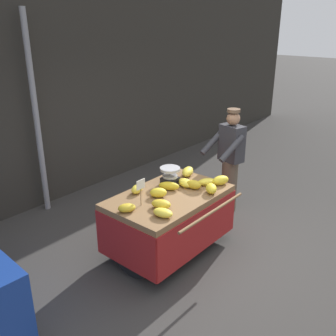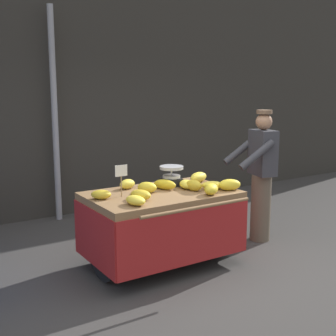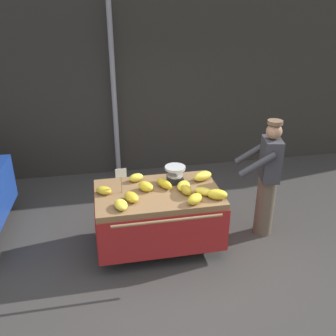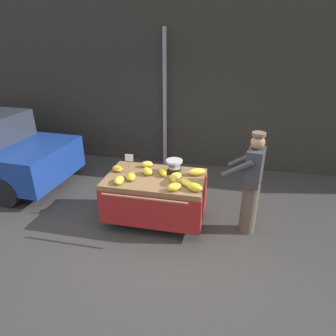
{
  "view_description": "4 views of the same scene",
  "coord_description": "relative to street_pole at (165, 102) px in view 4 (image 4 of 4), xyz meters",
  "views": [
    {
      "loc": [
        -3.78,
        -2.47,
        2.98
      ],
      "look_at": [
        -0.24,
        0.53,
        1.16
      ],
      "focal_mm": 40.62,
      "sensor_mm": 36.0,
      "label": 1
    },
    {
      "loc": [
        -2.9,
        -3.7,
        2.01
      ],
      "look_at": [
        -0.29,
        0.36,
        1.13
      ],
      "focal_mm": 48.04,
      "sensor_mm": 36.0,
      "label": 2
    },
    {
      "loc": [
        -1.05,
        -3.81,
        3.16
      ],
      "look_at": [
        -0.2,
        0.48,
        1.15
      ],
      "focal_mm": 39.83,
      "sensor_mm": 36.0,
      "label": 3
    },
    {
      "loc": [
        0.76,
        -3.72,
        2.98
      ],
      "look_at": [
        -0.14,
        0.47,
        1.01
      ],
      "focal_mm": 30.91,
      "sensor_mm": 36.0,
      "label": 4
    }
  ],
  "objects": [
    {
      "name": "banana_bunch_4",
      "position": [
        1.07,
        -2.72,
        -0.66
      ],
      "size": [
        0.29,
        0.22,
        0.13
      ],
      "primitive_type": "ellipsoid",
      "rotation": [
        0.0,
        0.0,
        1.22
      ],
      "color": "yellow",
      "rests_on": "banana_cart"
    },
    {
      "name": "banana_bunch_6",
      "position": [
        0.76,
        -2.77,
        -0.66
      ],
      "size": [
        0.26,
        0.26,
        0.12
      ],
      "primitive_type": "ellipsoid",
      "rotation": [
        0.0,
        0.0,
        2.28
      ],
      "color": "yellow",
      "rests_on": "banana_cart"
    },
    {
      "name": "banana_bunch_8",
      "position": [
        -0.14,
        -2.71,
        -0.68
      ],
      "size": [
        0.19,
        0.27,
        0.1
      ],
      "primitive_type": "ellipsoid",
      "rotation": [
        0.0,
        0.0,
        0.18
      ],
      "color": "yellow",
      "rests_on": "banana_cart"
    },
    {
      "name": "banana_bunch_2",
      "position": [
        0.71,
        -2.52,
        -0.66
      ],
      "size": [
        0.17,
        0.23,
        0.12
      ],
      "primitive_type": "ellipsoid",
      "rotation": [
        0.0,
        0.0,
        0.25
      ],
      "color": "gold",
      "rests_on": "banana_cart"
    },
    {
      "name": "ground_plane",
      "position": [
        0.71,
        -2.8,
        -1.58
      ],
      "size": [
        60.0,
        60.0,
        0.0
      ],
      "primitive_type": "plane",
      "color": "#383533"
    },
    {
      "name": "vendor_person",
      "position": [
        1.91,
        -2.35,
        -0.71
      ],
      "size": [
        0.65,
        0.6,
        1.71
      ],
      "color": "brown",
      "rests_on": "ground"
    },
    {
      "name": "banana_cart",
      "position": [
        0.37,
        -2.38,
        -0.96
      ],
      "size": [
        1.65,
        1.22,
        0.85
      ],
      "color": "olive",
      "rests_on": "ground"
    },
    {
      "name": "banana_bunch_7",
      "position": [
        0.01,
        -2.56,
        -0.67
      ],
      "size": [
        0.23,
        0.28,
        0.11
      ],
      "primitive_type": "ellipsoid",
      "rotation": [
        0.0,
        0.0,
        0.37
      ],
      "color": "gold",
      "rests_on": "banana_cart"
    },
    {
      "name": "banana_bunch_0",
      "position": [
        1.03,
        -2.17,
        -0.66
      ],
      "size": [
        0.32,
        0.25,
        0.12
      ],
      "primitive_type": "ellipsoid",
      "rotation": [
        0.0,
        0.0,
        1.96
      ],
      "color": "yellow",
      "rests_on": "banana_cart"
    },
    {
      "name": "banana_bunch_3",
      "position": [
        0.22,
        -2.32,
        -0.66
      ],
      "size": [
        0.25,
        0.26,
        0.12
      ],
      "primitive_type": "ellipsoid",
      "rotation": [
        0.0,
        0.0,
        0.75
      ],
      "color": "yellow",
      "rests_on": "banana_cart"
    },
    {
      "name": "banana_bunch_11",
      "position": [
        0.47,
        -2.29,
        -0.67
      ],
      "size": [
        0.23,
        0.3,
        0.11
      ],
      "primitive_type": "ellipsoid",
      "rotation": [
        0.0,
        0.0,
        0.48
      ],
      "color": "gold",
      "rests_on": "banana_cart"
    },
    {
      "name": "banana_bunch_10",
      "position": [
        0.13,
        -2.03,
        -0.67
      ],
      "size": [
        0.23,
        0.18,
        0.11
      ],
      "primitive_type": "ellipsoid",
      "rotation": [
        0.0,
        0.0,
        1.86
      ],
      "color": "yellow",
      "rests_on": "banana_cart"
    },
    {
      "name": "back_wall",
      "position": [
        0.71,
        0.3,
        0.53
      ],
      "size": [
        16.0,
        0.24,
        4.23
      ],
      "primitive_type": "cube",
      "color": "#2D2B26",
      "rests_on": "ground"
    },
    {
      "name": "weighing_scale",
      "position": [
        0.65,
        -2.16,
        -0.61
      ],
      "size": [
        0.28,
        0.28,
        0.24
      ],
      "color": "black",
      "rests_on": "banana_cart"
    },
    {
      "name": "street_pole",
      "position": [
        0.0,
        0.0,
        0.0
      ],
      "size": [
        0.09,
        0.09,
        3.16
      ],
      "primitive_type": "cylinder",
      "color": "gray",
      "rests_on": "ground"
    },
    {
      "name": "price_sign",
      "position": [
        -0.09,
        -2.32,
        -0.48
      ],
      "size": [
        0.14,
        0.01,
        0.34
      ],
      "color": "#997A51",
      "rests_on": "banana_cart"
    },
    {
      "name": "banana_bunch_1",
      "position": [
        -0.32,
        -2.3,
        -0.68
      ],
      "size": [
        0.26,
        0.24,
        0.1
      ],
      "primitive_type": "ellipsoid",
      "rotation": [
        0.0,
        0.0,
        0.97
      ],
      "color": "gold",
      "rests_on": "banana_cart"
    },
    {
      "name": "banana_bunch_5",
      "position": [
        0.93,
        -2.58,
        -0.68
      ],
      "size": [
        0.28,
        0.25,
        0.1
      ],
      "primitive_type": "ellipsoid",
      "rotation": [
        0.0,
        0.0,
        0.97
      ],
      "color": "yellow",
      "rests_on": "banana_cart"
    },
    {
      "name": "banana_bunch_9",
      "position": [
        0.71,
        -2.38,
        -0.68
      ],
      "size": [
        0.25,
        0.3,
        0.1
      ],
      "primitive_type": "ellipsoid",
      "rotation": [
        0.0,
        0.0,
        2.77
      ],
      "color": "yellow",
      "rests_on": "banana_cart"
    }
  ]
}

